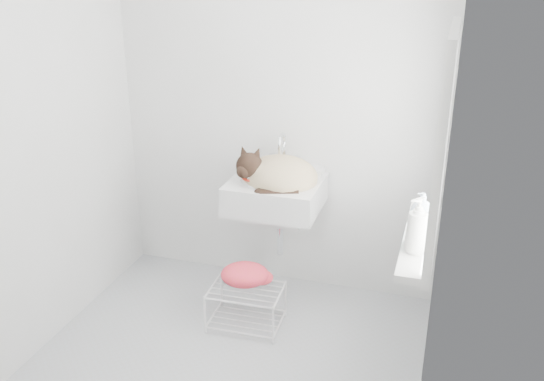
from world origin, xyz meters
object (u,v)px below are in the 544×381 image
(sink, at_px, (276,181))
(wire_rack, at_px, (246,304))
(bottle_c, at_px, (421,220))
(bottle_b, at_px, (416,245))
(cat, at_px, (277,176))
(bottle_a, at_px, (415,252))

(sink, distance_m, wire_rack, 0.80)
(wire_rack, xyz_separation_m, bottle_c, (1.01, 0.05, 0.70))
(wire_rack, height_order, bottle_c, bottle_c)
(bottle_b, relative_size, bottle_c, 1.21)
(sink, relative_size, wire_rack, 1.33)
(wire_rack, relative_size, bottle_c, 2.76)
(bottle_c, bearing_deg, sink, 160.18)
(sink, relative_size, bottle_b, 3.04)
(cat, xyz_separation_m, bottle_a, (0.92, -0.70, -0.04))
(sink, relative_size, bottle_a, 2.40)
(cat, relative_size, wire_rack, 1.16)
(sink, bearing_deg, cat, -59.56)
(cat, bearing_deg, sink, 116.93)
(sink, xyz_separation_m, bottle_c, (0.93, -0.34, 0.00))
(wire_rack, height_order, bottle_a, bottle_a)
(wire_rack, relative_size, bottle_b, 2.28)
(cat, height_order, wire_rack, cat)
(sink, relative_size, bottle_c, 3.68)
(bottle_a, bearing_deg, sink, 142.20)
(wire_rack, bearing_deg, bottle_a, -18.48)
(cat, bearing_deg, bottle_b, -37.74)
(bottle_a, xyz_separation_m, bottle_b, (0.00, 0.08, 0.00))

